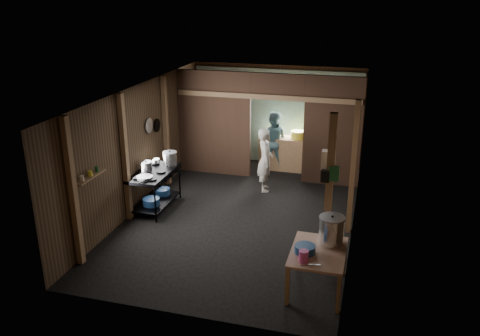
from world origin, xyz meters
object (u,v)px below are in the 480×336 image
(gas_range, at_px, (155,190))
(stove_pot_large, at_px, (170,159))
(pink_bucket, at_px, (304,256))
(cook, at_px, (265,160))
(stock_pot, at_px, (331,231))
(yellow_tub, at_px, (298,135))
(prep_table, at_px, (317,270))

(gas_range, distance_m, stove_pot_large, 0.76)
(pink_bucket, bearing_deg, cook, 110.11)
(gas_range, xyz_separation_m, stock_pot, (3.86, -1.82, 0.48))
(pink_bucket, relative_size, cook, 0.12)
(gas_range, bearing_deg, stock_pot, -25.28)
(gas_range, height_order, yellow_tub, yellow_tub)
(prep_table, distance_m, pink_bucket, 0.58)
(gas_range, bearing_deg, pink_bucket, -35.15)
(prep_table, xyz_separation_m, stove_pot_large, (-3.54, 2.62, 0.63))
(stove_pot_large, height_order, stock_pot, stock_pot)
(pink_bucket, xyz_separation_m, yellow_tub, (-1.00, 5.63, 0.19))
(cook, bearing_deg, pink_bucket, -176.18)
(pink_bucket, distance_m, yellow_tub, 5.72)
(stove_pot_large, distance_m, yellow_tub, 3.55)
(pink_bucket, height_order, cook, cook)
(cook, bearing_deg, stove_pot_large, 104.53)
(stove_pot_large, bearing_deg, prep_table, -36.48)
(gas_range, relative_size, prep_table, 1.23)
(yellow_tub, bearing_deg, stock_pot, -74.99)
(stock_pot, distance_m, yellow_tub, 5.15)
(stove_pot_large, xyz_separation_m, pink_bucket, (3.36, -2.98, -0.21))
(stock_pot, bearing_deg, prep_table, -116.93)
(prep_table, relative_size, cook, 0.77)
(pink_bucket, xyz_separation_m, cook, (-1.50, 4.09, -0.02))
(yellow_tub, bearing_deg, pink_bucket, -79.92)
(gas_range, xyz_separation_m, cook, (2.04, 1.60, 0.33))
(prep_table, relative_size, stove_pot_large, 3.61)
(yellow_tub, bearing_deg, cook, -107.84)
(gas_range, xyz_separation_m, prep_table, (3.71, -2.13, -0.08))
(prep_table, height_order, cook, cook)
(prep_table, distance_m, yellow_tub, 5.44)
(prep_table, bearing_deg, gas_range, 150.16)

